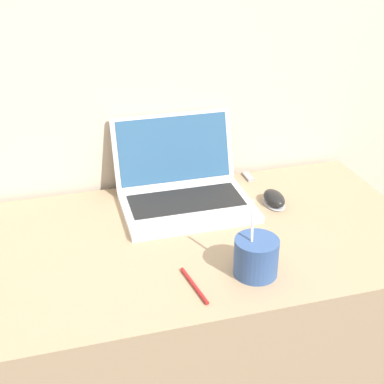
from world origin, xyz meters
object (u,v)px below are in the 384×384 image
(laptop, at_px, (183,187))
(pen, at_px, (194,285))
(computer_mouse, at_px, (274,199))
(usb_stick, at_px, (248,177))
(drink_cup, at_px, (256,256))

(laptop, xyz_separation_m, pen, (-0.08, -0.39, -0.04))
(computer_mouse, distance_m, usb_stick, 0.18)
(laptop, xyz_separation_m, computer_mouse, (0.25, -0.09, -0.03))
(laptop, distance_m, drink_cup, 0.39)
(pen, bearing_deg, usb_stick, 57.19)
(drink_cup, height_order, computer_mouse, drink_cup)
(drink_cup, xyz_separation_m, usb_stick, (0.16, 0.48, -0.04))
(drink_cup, relative_size, computer_mouse, 1.92)
(computer_mouse, relative_size, usb_stick, 1.62)
(usb_stick, height_order, pen, same)
(drink_cup, relative_size, usb_stick, 3.12)
(drink_cup, height_order, usb_stick, drink_cup)
(drink_cup, height_order, pen, drink_cup)
(drink_cup, xyz_separation_m, computer_mouse, (0.17, 0.29, -0.03))
(laptop, height_order, computer_mouse, laptop)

